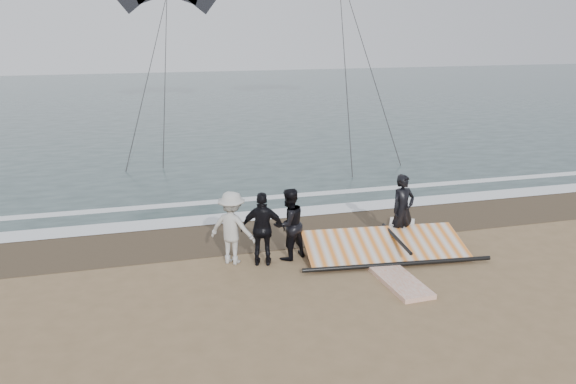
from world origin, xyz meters
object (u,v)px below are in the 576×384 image
(man_main, at_px, (403,210))
(sail_rig, at_px, (380,247))
(board_white, at_px, (391,274))
(board_cream, at_px, (401,235))

(man_main, height_order, sail_rig, man_main)
(board_white, height_order, board_cream, board_cream)
(man_main, distance_m, sail_rig, 1.24)
(board_white, bearing_deg, man_main, 55.10)
(man_main, height_order, board_white, man_main)
(man_main, bearing_deg, sail_rig, -160.65)
(board_white, relative_size, board_cream, 1.03)
(man_main, relative_size, sail_rig, 0.41)
(board_cream, bearing_deg, board_white, -92.98)
(board_white, distance_m, sail_rig, 1.29)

